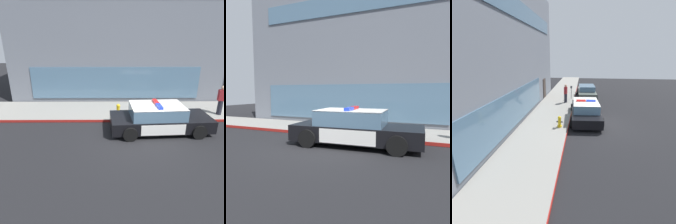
# 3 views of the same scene
# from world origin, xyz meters

# --- Properties ---
(ground) EXTENTS (48.00, 48.00, 0.00)m
(ground) POSITION_xyz_m (0.00, 0.00, 0.00)
(ground) COLOR black
(sidewalk) EXTENTS (48.00, 3.15, 0.15)m
(sidewalk) POSITION_xyz_m (0.00, 3.58, 0.07)
(sidewalk) COLOR gray
(sidewalk) RESTS_ON ground
(curb_red_paint) EXTENTS (28.80, 0.04, 0.14)m
(curb_red_paint) POSITION_xyz_m (0.00, 1.99, 0.08)
(curb_red_paint) COLOR maroon
(curb_red_paint) RESTS_ON ground
(storefront_building) EXTENTS (18.61, 10.29, 9.82)m
(storefront_building) POSITION_xyz_m (1.33, 10.30, 4.91)
(storefront_building) COLOR slate
(storefront_building) RESTS_ON ground
(police_cruiser) EXTENTS (5.01, 2.35, 1.49)m
(police_cruiser) POSITION_xyz_m (1.18, 0.91, 0.68)
(police_cruiser) COLOR black
(police_cruiser) RESTS_ON ground
(fire_hydrant) EXTENTS (0.34, 0.39, 0.73)m
(fire_hydrant) POSITION_xyz_m (-0.78, 2.53, 0.50)
(fire_hydrant) COLOR gold
(fire_hydrant) RESTS_ON sidewalk
(car_down_street) EXTENTS (4.62, 2.18, 1.29)m
(car_down_street) POSITION_xyz_m (8.15, 0.73, 0.63)
(car_down_street) COLOR #596056
(car_down_street) RESTS_ON ground
(pedestrian_on_sidewalk) EXTENTS (0.42, 0.29, 1.71)m
(pedestrian_on_sidewalk) POSITION_xyz_m (5.10, 2.74, 1.01)
(pedestrian_on_sidewalk) COLOR #23232D
(pedestrian_on_sidewalk) RESTS_ON sidewalk
(parking_meter) EXTENTS (0.12, 0.18, 1.34)m
(parking_meter) POSITION_xyz_m (6.49, 2.31, 1.08)
(parking_meter) COLOR slate
(parking_meter) RESTS_ON sidewalk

